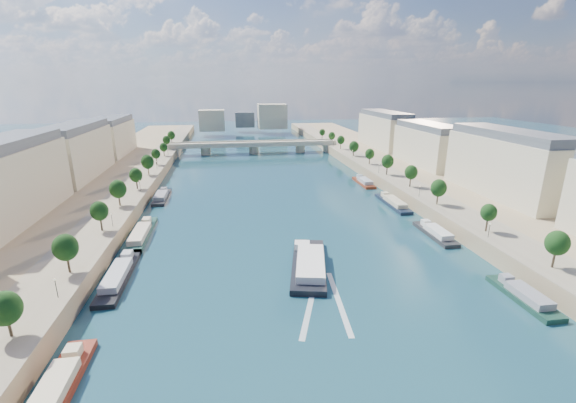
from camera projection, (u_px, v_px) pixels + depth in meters
name	position (u px, v px, depth m)	size (l,w,h in m)	color
ground	(275.00, 204.00, 152.06)	(700.00, 700.00, 0.00)	#0E2F3D
quay_left	(80.00, 207.00, 140.53)	(44.00, 520.00, 5.00)	#9E8460
quay_right	(445.00, 191.00, 162.11)	(44.00, 520.00, 5.00)	#9E8460
pave_left	(122.00, 199.00, 142.02)	(14.00, 520.00, 0.10)	gray
pave_right	(412.00, 186.00, 159.10)	(14.00, 520.00, 0.10)	gray
trees_left	(127.00, 183.00, 142.60)	(4.80, 268.80, 8.26)	#382B1E
trees_right	(398.00, 168.00, 166.63)	(4.80, 268.80, 8.26)	#382B1E
lamps_left	(128.00, 199.00, 132.45)	(0.36, 200.36, 4.28)	black
lamps_right	(397.00, 177.00, 162.34)	(0.36, 200.36, 4.28)	black
buildings_left	(49.00, 164.00, 145.77)	(16.00, 226.00, 23.20)	#BBAF8F
buildings_right	(461.00, 152.00, 171.24)	(16.00, 226.00, 23.20)	#BBAF8F
skyline	(249.00, 118.00, 355.27)	(79.00, 42.00, 22.00)	#BBAF8F
bridge	(254.00, 146.00, 260.01)	(112.00, 12.00, 8.15)	#C1B79E
tour_barge	(309.00, 264.00, 99.61)	(14.45, 30.53, 3.99)	black
wake	(325.00, 302.00, 84.32)	(13.03, 26.00, 0.04)	silver
moored_barges_left	(118.00, 278.00, 92.99)	(5.00, 157.82, 3.60)	#1C1D3D
moored_barges_right	(439.00, 236.00, 118.79)	(5.00, 157.23, 3.60)	black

